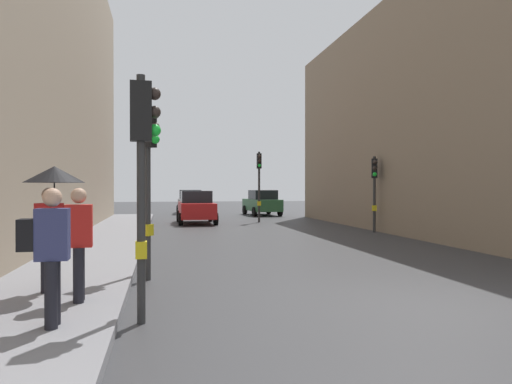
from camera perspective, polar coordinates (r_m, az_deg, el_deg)
The scene contains 12 objects.
ground_plane at distance 8.67m, azimuth 19.94°, elevation -12.41°, with size 120.00×120.00×0.00m, color #38383A.
sidewalk_kerb at distance 13.50m, azimuth -19.03°, elevation -7.41°, with size 2.53×40.00×0.16m, color gray.
traffic_light_near_right at distance 10.30m, azimuth -12.58°, elevation 4.00°, with size 0.44×0.38×3.71m.
traffic_light_far_median at distance 26.86m, azimuth 0.37°, elevation 2.18°, with size 0.25×0.44×3.94m.
traffic_light_near_left at distance 7.05m, azimuth -13.25°, elevation 4.61°, with size 0.44×0.25×3.53m.
traffic_light_mid_street at distance 21.38m, azimuth 13.83°, elevation 1.39°, with size 0.33×0.45×3.28m.
car_green_estate at distance 33.76m, azimuth 0.72°, elevation -1.27°, with size 2.26×4.32×1.76m.
car_red_sedan at distance 26.34m, azimuth -7.08°, elevation -1.78°, with size 2.04×4.21×1.76m.
car_silver_hatchback at distance 36.64m, azimuth -7.75°, elevation -1.14°, with size 2.20×4.29×1.76m.
pedestrian_with_umbrella at distance 8.90m, azimuth -22.91°, elevation -0.13°, with size 1.00×1.00×2.14m.
pedestrian_with_grey_backpack at distance 6.70m, azimuth -23.32°, elevation -6.14°, with size 0.61×0.36×1.77m.
pedestrian_in_red_jacket at distance 8.02m, azimuth -20.22°, elevation -5.27°, with size 0.42×0.36×1.77m.
Camera 1 is at (-4.35, -7.24, 1.93)m, focal length 33.82 mm.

